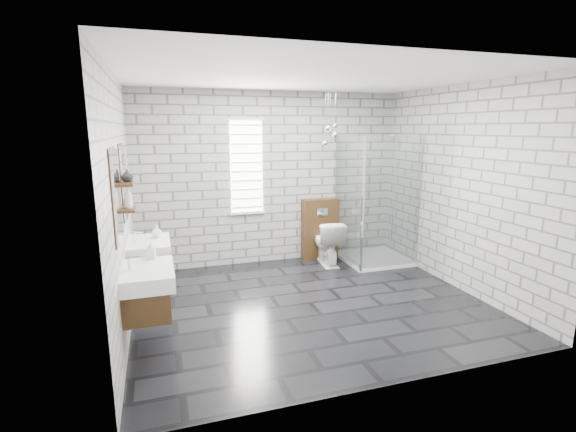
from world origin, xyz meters
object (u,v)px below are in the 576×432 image
toilet (327,242)px  shower_enclosure (373,233)px  cistern_panel (320,229)px  vanity_left (144,278)px  vanity_right (146,248)px

toilet → shower_enclosure: bearing=170.0°
cistern_panel → vanity_left: bearing=-139.6°
vanity_right → toilet: 2.90m
vanity_left → toilet: 3.38m
cistern_panel → vanity_right: bearing=-154.8°
vanity_left → vanity_right: bearing=90.0°
cistern_panel → shower_enclosure: (0.70, -0.52, 0.00)m
vanity_right → shower_enclosure: (3.41, 0.76, -0.25)m
cistern_panel → shower_enclosure: size_ratio=0.49×
vanity_right → cistern_panel: bearing=25.2°
cistern_panel → toilet: bearing=-90.0°
cistern_panel → toilet: 0.36m
vanity_left → toilet: vanity_left is taller
vanity_right → shower_enclosure: size_ratio=0.77×
vanity_left → vanity_right: same height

